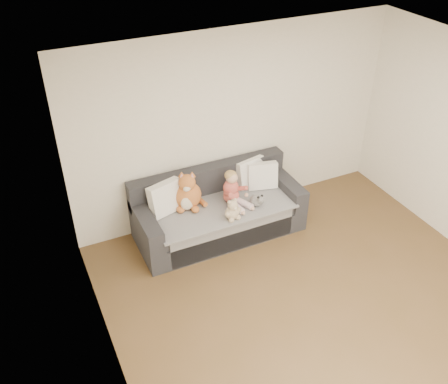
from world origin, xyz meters
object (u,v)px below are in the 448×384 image
sofa (218,212)px  toddler (233,190)px  plush_cat (188,194)px  teddy_bear (233,211)px  sippy_cup (232,203)px

sofa → toddler: bearing=-24.1°
plush_cat → teddy_bear: 0.63m
sofa → toddler: toddler is taller
plush_cat → teddy_bear: plush_cat is taller
plush_cat → sippy_cup: bearing=-3.7°
toddler → plush_cat: size_ratio=0.87×
sofa → toddler: 0.41m
sofa → plush_cat: size_ratio=4.06×
sofa → sippy_cup: 0.32m
sofa → sippy_cup: sofa is taller
teddy_bear → toddler: bearing=54.2°
toddler → plush_cat: (-0.56, 0.15, 0.00)m
sofa → teddy_bear: size_ratio=7.48×
sippy_cup → plush_cat: bearing=152.9°
sippy_cup → sofa: bearing=122.9°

